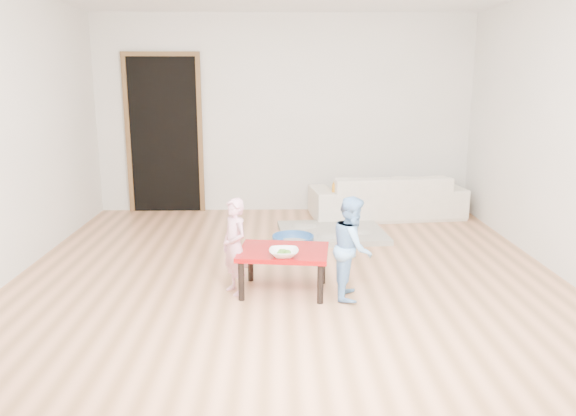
{
  "coord_description": "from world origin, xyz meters",
  "views": [
    {
      "loc": [
        -0.09,
        -5.06,
        1.78
      ],
      "look_at": [
        0.0,
        -0.2,
        0.65
      ],
      "focal_mm": 35.0,
      "sensor_mm": 36.0,
      "label": 1
    }
  ],
  "objects_px": {
    "bowl": "(284,253)",
    "child_pink": "(235,246)",
    "basin": "(293,242)",
    "red_table": "(284,271)",
    "child_blue": "(352,247)",
    "sofa": "(387,196)"
  },
  "relations": [
    {
      "from": "bowl",
      "to": "child_pink",
      "type": "height_order",
      "value": "child_pink"
    },
    {
      "from": "bowl",
      "to": "basin",
      "type": "bearing_deg",
      "value": 85.42
    },
    {
      "from": "red_table",
      "to": "child_pink",
      "type": "bearing_deg",
      "value": -177.56
    },
    {
      "from": "red_table",
      "to": "child_pink",
      "type": "relative_size",
      "value": 0.91
    },
    {
      "from": "child_pink",
      "to": "red_table",
      "type": "bearing_deg",
      "value": 59.06
    },
    {
      "from": "child_blue",
      "to": "sofa",
      "type": "bearing_deg",
      "value": -8.54
    },
    {
      "from": "red_table",
      "to": "bowl",
      "type": "height_order",
      "value": "bowl"
    },
    {
      "from": "sofa",
      "to": "basin",
      "type": "height_order",
      "value": "sofa"
    },
    {
      "from": "bowl",
      "to": "basin",
      "type": "relative_size",
      "value": 0.54
    },
    {
      "from": "bowl",
      "to": "child_blue",
      "type": "bearing_deg",
      "value": 5.81
    },
    {
      "from": "child_pink",
      "to": "basin",
      "type": "height_order",
      "value": "child_pink"
    },
    {
      "from": "sofa",
      "to": "child_blue",
      "type": "height_order",
      "value": "child_blue"
    },
    {
      "from": "sofa",
      "to": "bowl",
      "type": "distance_m",
      "value": 3.1
    },
    {
      "from": "sofa",
      "to": "bowl",
      "type": "xyz_separation_m",
      "value": [
        -1.37,
        -2.78,
        0.12
      ]
    },
    {
      "from": "sofa",
      "to": "child_blue",
      "type": "bearing_deg",
      "value": 66.8
    },
    {
      "from": "child_blue",
      "to": "child_pink",
      "type": "bearing_deg",
      "value": 91.9
    },
    {
      "from": "sofa",
      "to": "red_table",
      "type": "xyz_separation_m",
      "value": [
        -1.37,
        -2.6,
        -0.1
      ]
    },
    {
      "from": "red_table",
      "to": "basin",
      "type": "xyz_separation_m",
      "value": [
        0.11,
        1.24,
        -0.12
      ]
    },
    {
      "from": "sofa",
      "to": "child_blue",
      "type": "relative_size",
      "value": 2.28
    },
    {
      "from": "bowl",
      "to": "basin",
      "type": "distance_m",
      "value": 1.46
    },
    {
      "from": "child_pink",
      "to": "basin",
      "type": "xyz_separation_m",
      "value": [
        0.52,
        1.26,
        -0.34
      ]
    },
    {
      "from": "sofa",
      "to": "basin",
      "type": "xyz_separation_m",
      "value": [
        -1.26,
        -1.36,
        -0.21
      ]
    }
  ]
}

